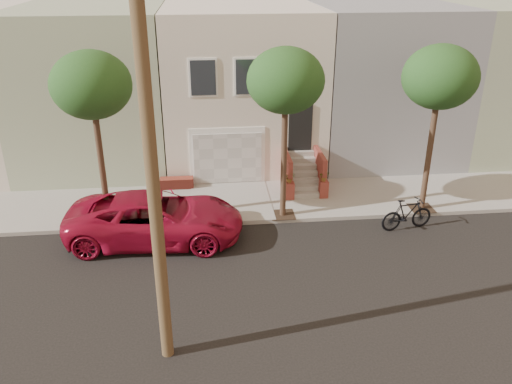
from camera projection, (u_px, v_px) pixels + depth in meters
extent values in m
plane|color=black|center=(269.00, 276.00, 16.49)|extent=(90.00, 90.00, 0.00)
cube|color=gray|center=(253.00, 201.00, 21.30)|extent=(40.00, 3.70, 0.15)
cube|color=#C1B4A4|center=(241.00, 82.00, 25.12)|extent=(7.00, 8.00, 7.00)
cube|color=#90A081|center=(96.00, 85.00, 24.49)|extent=(6.50, 8.00, 7.00)
cube|color=gray|center=(379.00, 79.00, 25.75)|extent=(6.50, 8.00, 7.00)
cube|color=#90A081|center=(504.00, 76.00, 26.36)|extent=(6.50, 8.00, 7.00)
cube|color=white|center=(228.00, 156.00, 22.36)|extent=(3.20, 0.12, 2.50)
cube|color=silver|center=(228.00, 158.00, 22.35)|extent=(2.90, 0.06, 2.20)
cube|color=gray|center=(231.00, 201.00, 21.18)|extent=(3.20, 3.70, 0.02)
cube|color=maroon|center=(177.00, 183.00, 22.29)|extent=(1.40, 0.45, 0.44)
cube|color=black|center=(300.00, 128.00, 22.13)|extent=(1.00, 0.06, 2.00)
cube|color=#3F4751|center=(203.00, 78.00, 20.85)|extent=(1.00, 0.06, 1.40)
cube|color=white|center=(203.00, 78.00, 20.86)|extent=(1.15, 0.05, 1.55)
cube|color=#3F4751|center=(248.00, 77.00, 21.01)|extent=(1.00, 0.06, 1.40)
cube|color=white|center=(248.00, 77.00, 21.03)|extent=(1.15, 0.05, 1.55)
cube|color=#3F4751|center=(293.00, 76.00, 21.18)|extent=(1.00, 0.06, 1.40)
cube|color=white|center=(292.00, 76.00, 21.20)|extent=(1.15, 0.05, 1.55)
cube|color=gray|center=(306.00, 195.00, 21.46)|extent=(1.20, 0.28, 0.20)
cube|color=gray|center=(305.00, 188.00, 21.63)|extent=(1.20, 0.28, 0.20)
cube|color=gray|center=(304.00, 181.00, 21.80)|extent=(1.20, 0.28, 0.20)
cube|color=gray|center=(303.00, 174.00, 21.97)|extent=(1.20, 0.28, 0.20)
cube|color=gray|center=(302.00, 167.00, 22.14)|extent=(1.20, 0.28, 0.20)
cube|color=gray|center=(301.00, 160.00, 22.31)|extent=(1.20, 0.28, 0.20)
cube|color=gray|center=(300.00, 153.00, 22.49)|extent=(1.20, 0.28, 0.20)
cube|color=brown|center=(287.00, 172.00, 21.87)|extent=(0.18, 1.96, 1.60)
cube|color=brown|center=(320.00, 171.00, 22.00)|extent=(0.18, 1.96, 1.60)
cube|color=brown|center=(290.00, 190.00, 21.26)|extent=(0.35, 0.35, 0.70)
imported|color=#174217|center=(290.00, 177.00, 21.02)|extent=(0.40, 0.35, 0.45)
cube|color=brown|center=(324.00, 189.00, 21.39)|extent=(0.35, 0.35, 0.70)
imported|color=#174217|center=(324.00, 176.00, 21.15)|extent=(0.41, 0.35, 0.45)
cube|color=#2D2116|center=(109.00, 223.00, 19.44)|extent=(0.90, 0.90, 0.02)
cylinder|color=#3D2B1B|center=(102.00, 170.00, 18.57)|extent=(0.22, 0.22, 4.20)
ellipsoid|color=#174217|center=(91.00, 85.00, 17.31)|extent=(2.70, 2.57, 2.29)
cube|color=#2D2116|center=(283.00, 215.00, 20.05)|extent=(0.90, 0.90, 0.02)
cylinder|color=#3D2B1B|center=(284.00, 164.00, 19.18)|extent=(0.22, 0.22, 4.20)
ellipsoid|color=#174217|center=(286.00, 80.00, 17.92)|extent=(2.70, 2.57, 2.29)
cube|color=#2D2116|center=(421.00, 208.00, 20.56)|extent=(0.90, 0.90, 0.02)
cylinder|color=#3D2B1B|center=(428.00, 158.00, 19.69)|extent=(0.22, 0.22, 4.20)
ellipsoid|color=#174217|center=(440.00, 77.00, 18.43)|extent=(2.70, 2.57, 2.29)
cylinder|color=#4A3822|center=(152.00, 171.00, 11.24)|extent=(0.30, 0.30, 10.00)
imported|color=maroon|center=(156.00, 218.00, 18.28)|extent=(6.24, 3.16, 1.69)
imported|color=black|center=(407.00, 214.00, 19.09)|extent=(2.08, 0.90, 1.21)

